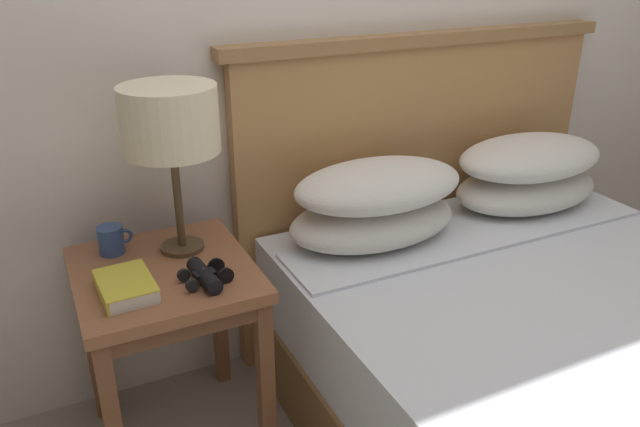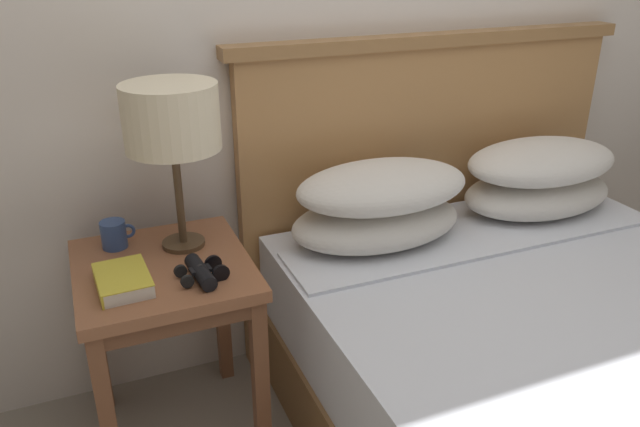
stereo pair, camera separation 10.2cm
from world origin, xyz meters
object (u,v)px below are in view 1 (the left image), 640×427
Objects in this scene: nightstand at (166,296)px; table_lamp at (170,122)px; bed at (582,376)px; book_on_nightstand at (125,286)px; coffee_mug at (111,240)px; binoculars_pair at (205,275)px.

table_lamp reaches higher than nightstand.
book_on_nightstand is at bearing 156.13° from bed.
table_lamp is at bearing -18.70° from coffee_mug.
binoculars_pair is (0.21, -0.04, 0.00)m from book_on_nightstand.
binoculars_pair reaches higher than book_on_nightstand.
coffee_mug is (0.01, 0.25, 0.02)m from book_on_nightstand.
coffee_mug is at bearing 161.30° from table_lamp.
table_lamp is (0.08, 0.10, 0.49)m from nightstand.
bed is 12.68× the size of binoculars_pair.
bed is at bearing -33.53° from coffee_mug.
book_on_nightstand is (-1.18, 0.52, 0.33)m from bed.
nightstand is 0.51m from table_lamp.
binoculars_pair is 1.58× the size of coffee_mug.
book_on_nightstand is 1.24× the size of binoculars_pair.
table_lamp is 3.07× the size of binoculars_pair.
nightstand is 1.24m from bed.
table_lamp is at bearing 91.33° from binoculars_pair.
book_on_nightstand is at bearing -136.98° from table_lamp.
book_on_nightstand reaches higher than nightstand.
table_lamp is 2.47× the size of book_on_nightstand.
nightstand is at bearing 149.91° from bed.
table_lamp is at bearing 43.02° from book_on_nightstand.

